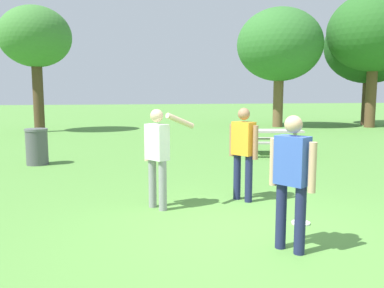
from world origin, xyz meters
name	(u,v)px	position (x,y,z in m)	size (l,w,h in m)	color
ground_plane	(254,235)	(0.00, 0.00, 0.00)	(120.00, 120.00, 0.00)	#568E3D
person_thrower	(292,174)	(0.23, -0.58, 0.94)	(0.39, 0.53, 1.64)	#1E234C
person_catcher	(158,151)	(-1.10, 1.51, 0.96)	(0.83, 0.53, 1.64)	gray
person_bystander	(243,148)	(0.42, 1.69, 0.94)	(0.39, 0.53, 1.64)	#1E234C
frisbee	(301,223)	(0.84, 0.31, 0.01)	(0.27, 0.27, 0.03)	white
picnic_table_near	(274,137)	(3.05, 6.46, 0.56)	(1.95, 1.73, 0.77)	#B2ADA3
trash_can_beside_table	(37,147)	(-3.76, 6.18, 0.48)	(0.59, 0.59, 0.96)	#515156
tree_tall_left	(35,38)	(-5.18, 15.51, 4.45)	(3.35, 3.35, 5.95)	#4C3823
tree_broad_center	(280,45)	(7.33, 15.80, 4.45)	(4.63, 4.63, 6.45)	brown
tree_far_right	(375,33)	(12.15, 14.47, 5.08)	(4.94, 4.94, 7.21)	brown
tree_slender_mid	(370,46)	(12.99, 15.97, 4.58)	(5.12, 5.12, 6.78)	#4C3823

